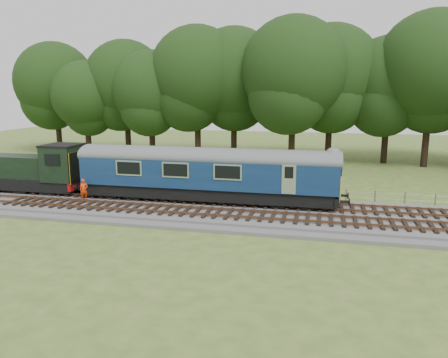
# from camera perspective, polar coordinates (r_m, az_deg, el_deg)

# --- Properties ---
(ground) EXTENTS (120.00, 120.00, 0.00)m
(ground) POSITION_cam_1_polar(r_m,az_deg,el_deg) (28.91, 4.01, -4.64)
(ground) COLOR #406324
(ground) RESTS_ON ground
(ballast) EXTENTS (70.00, 7.00, 0.35)m
(ballast) POSITION_cam_1_polar(r_m,az_deg,el_deg) (28.87, 4.01, -4.30)
(ballast) COLOR #4C4C4F
(ballast) RESTS_ON ground
(track_north) EXTENTS (67.20, 2.40, 0.21)m
(track_north) POSITION_cam_1_polar(r_m,az_deg,el_deg) (30.14, 4.43, -3.16)
(track_north) COLOR black
(track_north) RESTS_ON ballast
(track_south) EXTENTS (67.20, 2.40, 0.21)m
(track_south) POSITION_cam_1_polar(r_m,az_deg,el_deg) (27.28, 3.49, -4.71)
(track_south) COLOR black
(track_south) RESTS_ON ballast
(fence) EXTENTS (64.00, 0.12, 1.00)m
(fence) POSITION_cam_1_polar(r_m,az_deg,el_deg) (33.22, 5.22, -2.53)
(fence) COLOR #6B6054
(fence) RESTS_ON ground
(tree_line) EXTENTS (70.00, 8.00, 18.00)m
(tree_line) POSITION_cam_1_polar(r_m,az_deg,el_deg) (50.28, 7.93, 2.18)
(tree_line) COLOR black
(tree_line) RESTS_ON ground
(dmu_railcar) EXTENTS (18.05, 2.86, 3.88)m
(dmu_railcar) POSITION_cam_1_polar(r_m,az_deg,el_deg) (30.39, -2.26, 1.22)
(dmu_railcar) COLOR black
(dmu_railcar) RESTS_ON ground
(shunter_loco) EXTENTS (8.92, 2.60, 3.38)m
(shunter_loco) POSITION_cam_1_polar(r_m,az_deg,el_deg) (36.66, -23.77, 1.01)
(shunter_loco) COLOR black
(shunter_loco) RESTS_ON ground
(worker) EXTENTS (0.68, 0.66, 1.58)m
(worker) POSITION_cam_1_polar(r_m,az_deg,el_deg) (32.29, -17.83, -1.37)
(worker) COLOR red
(worker) RESTS_ON ballast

